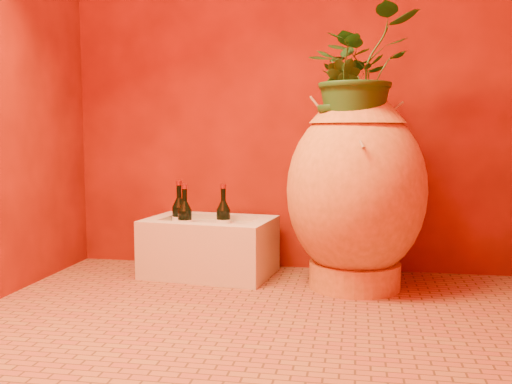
% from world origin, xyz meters
% --- Properties ---
extents(floor, '(2.50, 2.50, 0.00)m').
position_xyz_m(floor, '(0.00, 0.00, 0.00)').
color(floor, brown).
rests_on(floor, ground).
extents(wall_back, '(2.50, 0.02, 2.50)m').
position_xyz_m(wall_back, '(0.00, 1.00, 1.25)').
color(wall_back, '#5A0F05').
rests_on(wall_back, ground).
extents(amphora, '(0.85, 0.85, 1.00)m').
position_xyz_m(amphora, '(0.40, 0.62, 0.50)').
color(amphora, '#D5853C').
rests_on(amphora, floor).
extents(stone_basin, '(0.73, 0.54, 0.31)m').
position_xyz_m(stone_basin, '(-0.39, 0.75, 0.15)').
color(stone_basin, beige).
rests_on(stone_basin, floor).
extents(wine_bottle_a, '(0.08, 0.08, 0.33)m').
position_xyz_m(wine_bottle_a, '(-0.53, 0.73, 0.29)').
color(wine_bottle_a, black).
rests_on(wine_bottle_a, stone_basin).
extents(wine_bottle_b, '(0.08, 0.08, 0.33)m').
position_xyz_m(wine_bottle_b, '(-0.32, 0.78, 0.29)').
color(wine_bottle_b, black).
rests_on(wine_bottle_b, stone_basin).
extents(wine_bottle_c, '(0.08, 0.08, 0.34)m').
position_xyz_m(wine_bottle_c, '(-0.59, 0.82, 0.30)').
color(wine_bottle_c, black).
rests_on(wine_bottle_c, stone_basin).
extents(wall_tap, '(0.08, 0.16, 0.18)m').
position_xyz_m(wall_tap, '(0.19, 0.91, 0.74)').
color(wall_tap, '#A77E26').
rests_on(wall_tap, wall_back).
extents(plant_main, '(0.71, 0.71, 0.60)m').
position_xyz_m(plant_main, '(0.39, 0.60, 1.07)').
color(plant_main, '#1C4C1B').
rests_on(plant_main, amphora).
extents(plant_side, '(0.25, 0.22, 0.38)m').
position_xyz_m(plant_side, '(0.31, 0.55, 0.94)').
color(plant_side, '#1C4C1B').
rests_on(plant_side, amphora).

